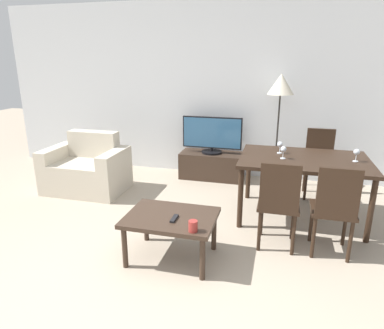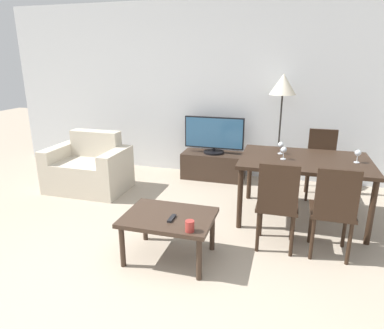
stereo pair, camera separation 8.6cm
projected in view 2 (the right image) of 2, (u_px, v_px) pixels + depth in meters
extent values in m
plane|color=tan|center=(117.00, 302.00, 2.71)|extent=(18.00, 18.00, 0.00)
cube|color=silver|center=(214.00, 91.00, 5.40)|extent=(7.16, 0.06, 2.70)
cube|color=beige|center=(88.00, 175.00, 4.96)|extent=(0.75, 0.75, 0.44)
cube|color=beige|center=(96.00, 143.00, 5.09)|extent=(0.75, 0.20, 0.38)
cube|color=beige|center=(60.00, 167.00, 5.05)|extent=(0.18, 0.75, 0.62)
cube|color=beige|center=(117.00, 172.00, 4.81)|extent=(0.18, 0.75, 0.62)
cube|color=#38281E|center=(213.00, 165.00, 5.45)|extent=(0.98, 0.44, 0.41)
cylinder|color=black|center=(214.00, 152.00, 5.39)|extent=(0.32, 0.32, 0.03)
cylinder|color=black|center=(214.00, 150.00, 5.38)|extent=(0.04, 0.04, 0.05)
cube|color=black|center=(214.00, 133.00, 5.30)|extent=(0.93, 0.04, 0.49)
cube|color=#2D5B84|center=(214.00, 133.00, 5.27)|extent=(0.89, 0.01, 0.46)
cube|color=#38281E|center=(169.00, 217.00, 3.19)|extent=(0.83, 0.62, 0.04)
cylinder|color=#38281E|center=(122.00, 247.00, 3.12)|extent=(0.05, 0.05, 0.40)
cylinder|color=#38281E|center=(199.00, 259.00, 2.92)|extent=(0.05, 0.05, 0.40)
cylinder|color=#38281E|center=(145.00, 222.00, 3.58)|extent=(0.05, 0.05, 0.40)
cylinder|color=#38281E|center=(212.00, 231.00, 3.39)|extent=(0.05, 0.05, 0.40)
cube|color=black|center=(305.00, 161.00, 3.92)|extent=(1.45, 1.00, 0.04)
cylinder|color=black|center=(240.00, 199.00, 3.80)|extent=(0.06, 0.06, 0.70)
cylinder|color=black|center=(371.00, 213.00, 3.45)|extent=(0.06, 0.06, 0.70)
cylinder|color=black|center=(250.00, 174.00, 4.61)|extent=(0.06, 0.06, 0.70)
cylinder|color=black|center=(357.00, 184.00, 4.26)|extent=(0.06, 0.06, 0.70)
cube|color=black|center=(277.00, 205.00, 3.40)|extent=(0.40, 0.40, 0.04)
cylinder|color=black|center=(261.00, 218.00, 3.66)|extent=(0.04, 0.04, 0.43)
cylinder|color=black|center=(292.00, 221.00, 3.57)|extent=(0.04, 0.04, 0.43)
cylinder|color=black|center=(258.00, 232.00, 3.36)|extent=(0.04, 0.04, 0.43)
cylinder|color=black|center=(292.00, 236.00, 3.27)|extent=(0.04, 0.04, 0.43)
cube|color=black|center=(278.00, 188.00, 3.16)|extent=(0.37, 0.04, 0.46)
cube|color=black|center=(321.00, 167.00, 4.60)|extent=(0.40, 0.40, 0.04)
cylinder|color=black|center=(307.00, 186.00, 4.57)|extent=(0.04, 0.04, 0.43)
cylinder|color=black|center=(333.00, 188.00, 4.48)|extent=(0.04, 0.04, 0.43)
cylinder|color=black|center=(306.00, 178.00, 4.86)|extent=(0.04, 0.04, 0.43)
cylinder|color=black|center=(331.00, 180.00, 4.78)|extent=(0.04, 0.04, 0.43)
cube|color=black|center=(322.00, 146.00, 4.70)|extent=(0.37, 0.04, 0.46)
cube|color=black|center=(332.00, 211.00, 3.26)|extent=(0.40, 0.40, 0.04)
cylinder|color=black|center=(311.00, 224.00, 3.52)|extent=(0.04, 0.04, 0.43)
cylinder|color=black|center=(345.00, 228.00, 3.44)|extent=(0.04, 0.04, 0.43)
cylinder|color=black|center=(312.00, 239.00, 3.23)|extent=(0.04, 0.04, 0.43)
cylinder|color=black|center=(349.00, 244.00, 3.14)|extent=(0.04, 0.04, 0.43)
cube|color=black|center=(337.00, 194.00, 3.02)|extent=(0.37, 0.04, 0.46)
cylinder|color=black|center=(275.00, 184.00, 5.20)|extent=(0.24, 0.24, 0.02)
cylinder|color=black|center=(279.00, 141.00, 5.00)|extent=(0.02, 0.02, 1.33)
cone|color=beige|center=(283.00, 84.00, 4.76)|extent=(0.37, 0.37, 0.28)
cube|color=black|center=(172.00, 218.00, 3.10)|extent=(0.04, 0.15, 0.02)
cylinder|color=maroon|center=(190.00, 226.00, 2.88)|extent=(0.08, 0.08, 0.10)
cylinder|color=silver|center=(280.00, 154.00, 4.11)|extent=(0.06, 0.06, 0.01)
cylinder|color=silver|center=(280.00, 150.00, 4.10)|extent=(0.01, 0.01, 0.07)
sphere|color=silver|center=(281.00, 145.00, 4.08)|extent=(0.07, 0.07, 0.07)
cylinder|color=silver|center=(357.00, 162.00, 3.77)|extent=(0.06, 0.06, 0.01)
cylinder|color=silver|center=(357.00, 159.00, 3.75)|extent=(0.01, 0.01, 0.07)
sphere|color=silver|center=(358.00, 153.00, 3.73)|extent=(0.07, 0.07, 0.07)
cylinder|color=silver|center=(283.00, 159.00, 3.89)|extent=(0.06, 0.06, 0.01)
cylinder|color=silver|center=(283.00, 156.00, 3.88)|extent=(0.01, 0.01, 0.07)
sphere|color=silver|center=(284.00, 150.00, 3.86)|extent=(0.07, 0.07, 0.07)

